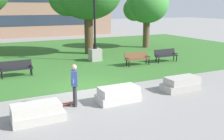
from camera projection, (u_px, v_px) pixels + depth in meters
The scene contains 12 objects.
ground_plane at pixel (88, 89), 12.72m from camera, with size 140.00×140.00×0.00m, color gray.
grass_lawn at pixel (43, 56), 21.43m from camera, with size 40.00×20.00×0.02m, color #336628.
concrete_block_center at pixel (37, 113), 9.11m from camera, with size 1.80×0.90×0.64m.
concrete_block_left at pixel (118, 95), 11.01m from camera, with size 1.80×0.90×0.64m.
concrete_block_right at pixel (181, 84), 12.56m from camera, with size 1.84×0.90×0.64m.
person_skateboarder at pixel (74, 83), 10.38m from camera, with size 0.41×0.58×1.71m.
skateboard at pixel (65, 104), 10.56m from camera, with size 1.03×0.30×0.14m.
park_bench_near_left at pixel (166, 55), 19.01m from camera, with size 1.80×0.53×0.90m.
park_bench_near_right at pixel (137, 58), 17.81m from camera, with size 1.82×0.59×0.90m.
park_bench_far_left at pixel (16, 68), 14.91m from camera, with size 1.82×0.61×0.90m.
lamp_post_center at pixel (95, 47), 19.20m from camera, with size 1.32×0.80×5.05m.
tree_far_left at pixel (147, 6), 25.05m from camera, with size 4.25×4.05×5.80m.
Camera 1 is at (-4.32, -11.42, 3.88)m, focal length 42.00 mm.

